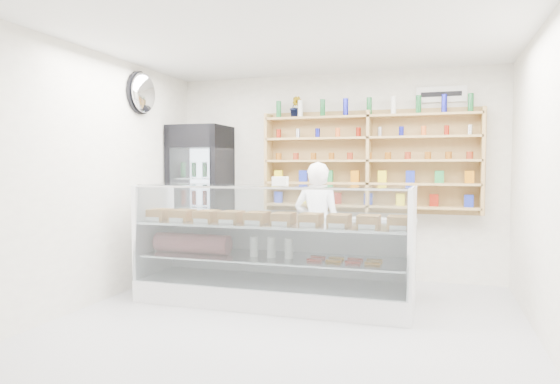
% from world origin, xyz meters
% --- Properties ---
extents(room, '(5.00, 5.00, 5.00)m').
position_xyz_m(room, '(0.00, 0.00, 1.40)').
color(room, '#A7A8AC').
rests_on(room, ground).
extents(display_counter, '(3.04, 0.91, 1.32)m').
position_xyz_m(display_counter, '(-0.36, 0.91, 0.36)').
color(display_counter, white).
rests_on(display_counter, floor).
extents(shop_worker, '(0.58, 0.39, 1.58)m').
position_xyz_m(shop_worker, '(-0.02, 1.60, 0.79)').
color(shop_worker, white).
rests_on(shop_worker, floor).
extents(drinks_cooler, '(0.77, 0.75, 2.10)m').
position_xyz_m(drinks_cooler, '(-1.85, 2.13, 1.05)').
color(drinks_cooler, black).
rests_on(drinks_cooler, floor).
extents(wall_shelving, '(2.84, 0.28, 1.33)m').
position_xyz_m(wall_shelving, '(0.50, 2.34, 1.59)').
color(wall_shelving, tan).
rests_on(wall_shelving, back_wall).
extents(potted_plant, '(0.17, 0.14, 0.29)m').
position_xyz_m(potted_plant, '(-0.51, 2.34, 2.34)').
color(potted_plant, '#1E6626').
rests_on(potted_plant, wall_shelving).
extents(security_mirror, '(0.15, 0.50, 0.50)m').
position_xyz_m(security_mirror, '(-2.17, 1.20, 2.45)').
color(security_mirror, silver).
rests_on(security_mirror, left_wall).
extents(wall_sign, '(0.62, 0.03, 0.20)m').
position_xyz_m(wall_sign, '(1.40, 2.47, 2.45)').
color(wall_sign, white).
rests_on(wall_sign, back_wall).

